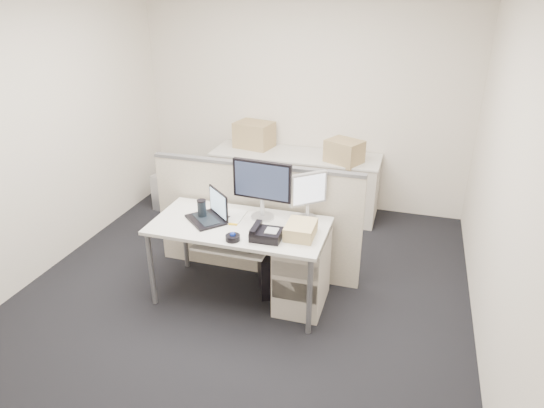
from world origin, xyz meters
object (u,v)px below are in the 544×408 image
(desk, at_px, (239,231))
(desk_phone, at_px, (266,235))
(laptop, at_px, (205,207))
(monitor_main, at_px, (262,190))

(desk, bearing_deg, desk_phone, -30.96)
(laptop, height_order, desk_phone, laptop)
(desk, height_order, monitor_main, monitor_main)
(desk, relative_size, monitor_main, 2.86)
(monitor_main, bearing_deg, desk_phone, -62.57)
(desk, relative_size, desk_phone, 6.19)
(monitor_main, relative_size, laptop, 1.54)
(monitor_main, bearing_deg, laptop, -151.23)
(desk_phone, bearing_deg, laptop, 163.15)
(monitor_main, height_order, desk_phone, monitor_main)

